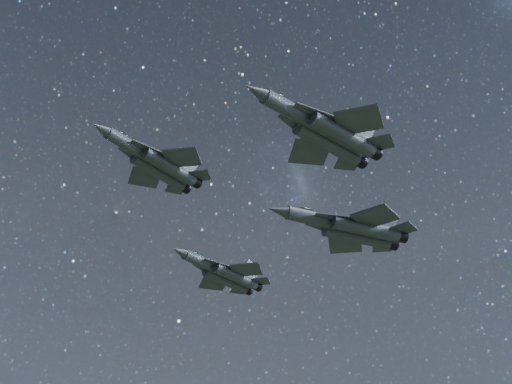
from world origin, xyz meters
name	(u,v)px	position (x,y,z in m)	size (l,w,h in m)	color
jet_lead	(156,163)	(-12.37, 5.14, 156.70)	(15.53, 10.20, 3.99)	#31383E
jet_left	(224,274)	(3.00, 20.90, 153.04)	(15.96, 10.57, 4.07)	#31383E
jet_right	(325,131)	(-0.21, -11.32, 153.95)	(17.84, 12.14, 4.48)	#31383E
jet_slot	(350,228)	(12.88, 4.67, 154.25)	(19.10, 13.52, 4.84)	#31383E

